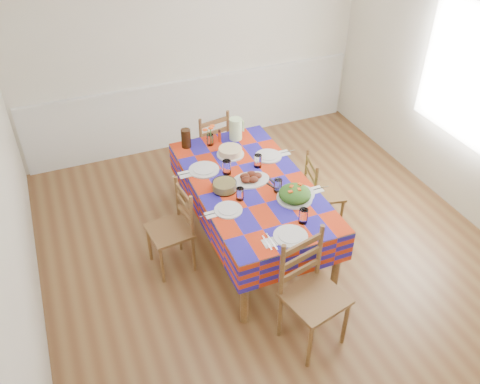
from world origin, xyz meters
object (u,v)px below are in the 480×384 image
(meat_platter, at_px, (251,178))
(tea_pitcher, at_px, (186,138))
(chair_right, at_px, (321,192))
(green_pitcher, at_px, (236,129))
(chair_left, at_px, (173,229))
(chair_near, at_px, (311,294))
(chair_far, at_px, (209,147))
(dining_table, at_px, (251,190))

(meat_platter, distance_m, tea_pitcher, 0.92)
(meat_platter, height_order, chair_right, chair_right)
(meat_platter, height_order, tea_pitcher, tea_pitcher)
(green_pitcher, bearing_deg, meat_platter, -101.65)
(green_pitcher, xyz_separation_m, chair_left, (-0.97, -0.82, -0.45))
(green_pitcher, relative_size, chair_near, 0.23)
(meat_platter, height_order, green_pitcher, green_pitcher)
(chair_near, height_order, chair_left, chair_near)
(meat_platter, bearing_deg, chair_right, -1.69)
(green_pitcher, height_order, chair_near, chair_near)
(meat_platter, relative_size, chair_far, 0.39)
(dining_table, relative_size, chair_left, 2.20)
(green_pitcher, bearing_deg, chair_near, -94.98)
(chair_left, bearing_deg, chair_right, 83.99)
(chair_far, bearing_deg, chair_right, 111.81)
(chair_right, bearing_deg, chair_left, 102.45)
(green_pitcher, bearing_deg, chair_far, 110.55)
(tea_pitcher, bearing_deg, chair_right, -36.08)
(meat_platter, bearing_deg, chair_near, -90.78)
(tea_pitcher, relative_size, chair_far, 0.22)
(tea_pitcher, xyz_separation_m, chair_near, (0.37, -2.13, -0.37))
(meat_platter, distance_m, chair_far, 1.28)
(chair_near, bearing_deg, green_pitcher, 71.65)
(dining_table, bearing_deg, green_pitcher, 78.35)
(chair_far, xyz_separation_m, chair_left, (-0.81, -1.26, -0.02))
(chair_far, bearing_deg, meat_platter, 79.35)
(chair_near, xyz_separation_m, chair_far, (0.02, 2.52, -0.05))
(dining_table, distance_m, chair_right, 0.85)
(tea_pitcher, height_order, chair_far, tea_pitcher)
(chair_near, distance_m, chair_left, 1.49)
(meat_platter, bearing_deg, chair_far, 89.93)
(tea_pitcher, xyz_separation_m, chair_far, (0.39, 0.39, -0.42))
(green_pitcher, distance_m, chair_left, 1.35)
(chair_near, height_order, chair_far, chair_near)
(green_pitcher, relative_size, chair_right, 0.27)
(meat_platter, distance_m, green_pitcher, 0.82)
(meat_platter, distance_m, chair_left, 0.89)
(chair_near, bearing_deg, chair_far, 76.20)
(green_pitcher, xyz_separation_m, chair_near, (-0.18, -2.09, -0.39))
(chair_far, relative_size, chair_left, 1.03)
(dining_table, distance_m, green_pitcher, 0.87)
(meat_platter, bearing_deg, green_pitcher, 78.35)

